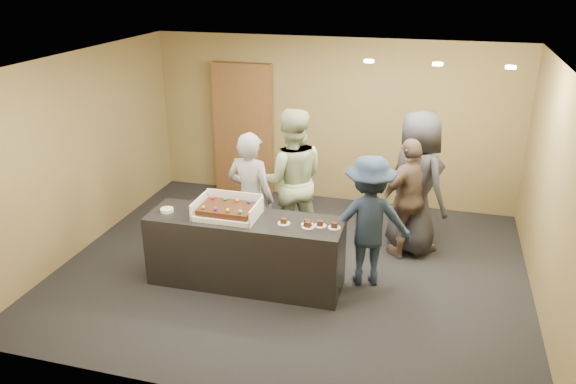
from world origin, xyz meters
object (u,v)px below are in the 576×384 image
(serving_counter, at_px, (246,251))
(cake_box, at_px, (228,212))
(plate_stack, at_px, (167,210))
(sheet_cake, at_px, (227,209))
(person_server_grey, at_px, (251,198))
(person_brown_extra, at_px, (410,198))
(person_sage_man, at_px, (291,180))
(person_navy_man, at_px, (369,221))
(person_dark_suit, at_px, (416,183))
(storage_cabinet, at_px, (243,129))

(serving_counter, height_order, cake_box, cake_box)
(plate_stack, bearing_deg, cake_box, 7.37)
(cake_box, height_order, plate_stack, cake_box)
(sheet_cake, relative_size, person_server_grey, 0.36)
(cake_box, relative_size, person_brown_extra, 0.45)
(serving_counter, height_order, plate_stack, plate_stack)
(plate_stack, bearing_deg, serving_counter, 4.16)
(person_sage_man, bearing_deg, serving_counter, 57.74)
(person_sage_man, relative_size, person_brown_extra, 1.20)
(plate_stack, xyz_separation_m, person_brown_extra, (2.87, 1.38, -0.08))
(person_sage_man, relative_size, person_navy_man, 1.20)
(cake_box, relative_size, person_sage_man, 0.38)
(plate_stack, height_order, person_brown_extra, person_brown_extra)
(serving_counter, height_order, person_server_grey, person_server_grey)
(sheet_cake, xyz_separation_m, person_navy_man, (1.66, 0.45, -0.16))
(serving_counter, xyz_separation_m, person_server_grey, (-0.13, 0.61, 0.45))
(person_server_grey, distance_m, person_sage_man, 0.66)
(sheet_cake, height_order, person_navy_man, person_navy_man)
(sheet_cake, distance_m, person_navy_man, 1.73)
(sheet_cake, distance_m, person_dark_suit, 2.63)
(person_sage_man, xyz_separation_m, person_brown_extra, (1.60, 0.19, -0.16))
(plate_stack, bearing_deg, sheet_cake, 5.32)
(serving_counter, distance_m, cake_box, 0.54)
(cake_box, bearing_deg, serving_counter, -7.37)
(person_sage_man, distance_m, person_navy_man, 1.36)
(sheet_cake, height_order, person_sage_man, person_sage_man)
(cake_box, height_order, person_sage_man, person_sage_man)
(cake_box, xyz_separation_m, person_brown_extra, (2.09, 1.28, -0.11))
(storage_cabinet, height_order, person_sage_man, storage_cabinet)
(serving_counter, distance_m, person_navy_man, 1.56)
(sheet_cake, height_order, person_dark_suit, person_dark_suit)
(serving_counter, bearing_deg, person_server_grey, 101.00)
(person_server_grey, bearing_deg, plate_stack, 48.00)
(sheet_cake, distance_m, person_brown_extra, 2.47)
(person_brown_extra, relative_size, person_dark_suit, 0.84)
(storage_cabinet, distance_m, plate_stack, 3.01)
(storage_cabinet, relative_size, cake_box, 2.97)
(serving_counter, xyz_separation_m, plate_stack, (-0.99, -0.07, 0.47))
(plate_stack, bearing_deg, storage_cabinet, 91.29)
(person_navy_man, relative_size, person_dark_suit, 0.84)
(sheet_cake, bearing_deg, plate_stack, -174.68)
(person_server_grey, height_order, person_sage_man, person_sage_man)
(serving_counter, xyz_separation_m, person_brown_extra, (1.88, 1.31, 0.39))
(cake_box, bearing_deg, person_navy_man, 14.26)
(cake_box, height_order, person_brown_extra, person_brown_extra)
(person_sage_man, bearing_deg, person_server_grey, 32.84)
(person_server_grey, xyz_separation_m, person_sage_man, (0.41, 0.51, 0.10))
(plate_stack, height_order, person_dark_suit, person_dark_suit)
(cake_box, height_order, person_navy_man, person_navy_man)
(storage_cabinet, bearing_deg, sheet_cake, -73.98)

